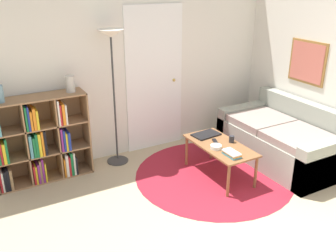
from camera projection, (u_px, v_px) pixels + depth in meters
name	position (u px, v px, depth m)	size (l,w,h in m)	color
wall_back	(128.00, 63.00, 4.99)	(7.30, 0.11, 2.60)	silver
wall_right	(327.00, 65.00, 4.80)	(0.08, 5.80, 2.60)	silver
rug	(213.00, 175.00, 4.78)	(1.99, 1.99, 0.01)	maroon
bookshelf	(37.00, 142.00, 4.51)	(1.14, 0.34, 1.06)	#936B47
floor_lamp	(112.00, 53.00, 4.57)	(0.32, 0.32, 1.77)	#333333
couch	(284.00, 140.00, 5.09)	(0.94, 1.66, 0.79)	gray
coffee_table	(220.00, 148.00, 4.63)	(0.49, 0.98, 0.43)	brown
laptop	(206.00, 135.00, 4.87)	(0.37, 0.26, 0.02)	black
bowl	(216.00, 147.00, 4.49)	(0.14, 0.14, 0.05)	silver
book_stack_on_table	(232.00, 154.00, 4.31)	(0.13, 0.22, 0.05)	teal
cup	(232.00, 139.00, 4.65)	(0.07, 0.07, 0.09)	#28282D
remote	(216.00, 142.00, 4.65)	(0.10, 0.18, 0.02)	black
bottle_middle	(0.00, 93.00, 4.10)	(0.08, 0.08, 0.25)	#6B93A3
vase_on_shelf	(70.00, 84.00, 4.48)	(0.11, 0.11, 0.20)	#B7B2A8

